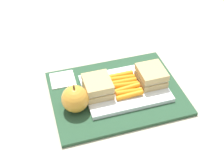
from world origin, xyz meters
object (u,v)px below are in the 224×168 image
object	(u,v)px
sandwich_half_right	(98,86)
carrot_sticks_bundle	(125,85)
paper_napkin	(63,79)
apple	(75,99)
food_tray	(125,88)
sandwich_half_left	(151,75)

from	to	relation	value
sandwich_half_right	carrot_sticks_bundle	bearing A→B (deg)	-179.91
paper_napkin	apple	bearing A→B (deg)	96.34
carrot_sticks_bundle	apple	size ratio (longest dim) A/B	1.23
food_tray	apple	world-z (taller)	apple
food_tray	apple	xyz separation A→B (m)	(0.15, 0.03, 0.03)
carrot_sticks_bundle	paper_napkin	size ratio (longest dim) A/B	1.45
sandwich_half_left	paper_napkin	size ratio (longest dim) A/B	1.14
food_tray	carrot_sticks_bundle	distance (m)	0.01
food_tray	sandwich_half_left	bearing A→B (deg)	180.00
sandwich_half_right	carrot_sticks_bundle	xyz separation A→B (m)	(-0.08, -0.00, -0.02)
food_tray	carrot_sticks_bundle	bearing A→B (deg)	-171.74
sandwich_half_right	carrot_sticks_bundle	distance (m)	0.08
food_tray	apple	distance (m)	0.15
sandwich_half_left	sandwich_half_right	size ratio (longest dim) A/B	1.00
sandwich_half_right	paper_napkin	world-z (taller)	sandwich_half_right
carrot_sticks_bundle	paper_napkin	bearing A→B (deg)	-30.06
food_tray	paper_napkin	size ratio (longest dim) A/B	3.29
food_tray	carrot_sticks_bundle	xyz separation A→B (m)	(-0.00, -0.00, 0.01)
apple	paper_napkin	world-z (taller)	apple
food_tray	sandwich_half_right	xyz separation A→B (m)	(0.08, 0.00, 0.03)
sandwich_half_right	apple	size ratio (longest dim) A/B	0.97
food_tray	sandwich_half_left	distance (m)	0.08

